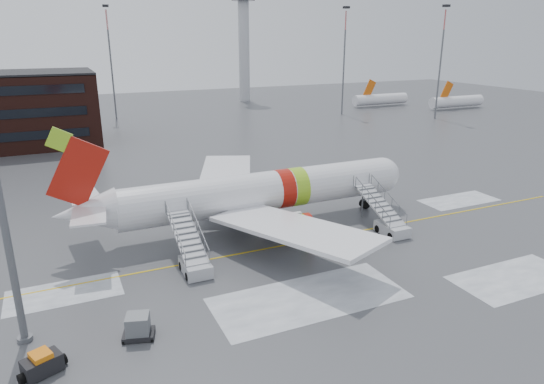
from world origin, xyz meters
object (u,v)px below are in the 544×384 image
uld_container (138,327)px  airstair_fwd (388,221)px  airstair_aft (193,257)px  pushback_tug (349,241)px  baggage_tractor (42,365)px  airliner (255,193)px

uld_container → airstair_fwd: bearing=17.2°
airstair_aft → pushback_tug: size_ratio=2.49×
pushback_tug → airstair_aft: bearing=172.2°
pushback_tug → baggage_tractor: bearing=-164.0°
airliner → pushback_tug: airliner is taller
airstair_fwd → baggage_tractor: bearing=-163.5°
airliner → uld_container: airliner is taller
airstair_fwd → airstair_aft: 19.11m
airliner → airstair_aft: size_ratio=4.55×
airstair_fwd → pushback_tug: 5.82m
airstair_fwd → uld_container: airstair_fwd is taller
uld_container → airstair_aft: bearing=53.8°
airstair_aft → pushback_tug: airstair_aft is taller
airstair_aft → uld_container: size_ratio=3.46×
pushback_tug → baggage_tractor: size_ratio=1.12×
airstair_aft → uld_container: airstair_aft is taller
airstair_aft → airliner: bearing=38.9°
pushback_tug → uld_container: size_ratio=1.39×
airstair_fwd → baggage_tractor: 31.45m
airliner → airstair_aft: airliner is taller
airliner → uld_container: (-13.69, -14.20, -2.69)m
airstair_fwd → uld_container: size_ratio=3.46×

